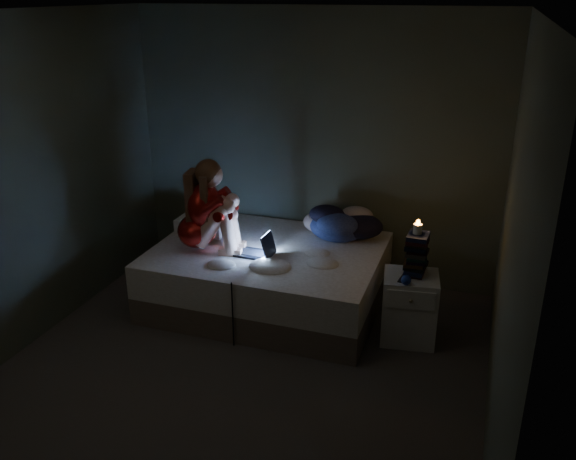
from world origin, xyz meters
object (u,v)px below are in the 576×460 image
at_px(nightstand, 409,308).
at_px(candle, 418,229).
at_px(laptop, 254,243).
at_px(bed, 268,276).
at_px(phone, 403,278).
at_px(woman, 196,205).

distance_m(nightstand, candle, 0.68).
xyz_separation_m(laptop, candle, (1.39, 0.01, 0.30)).
distance_m(bed, phone, 1.32).
distance_m(bed, laptop, 0.43).
relative_size(nightstand, candle, 7.27).
bearing_deg(woman, nightstand, -9.05).
relative_size(woman, nightstand, 1.44).
height_order(bed, phone, phone).
height_order(laptop, nightstand, laptop).
xyz_separation_m(bed, woman, (-0.59, -0.21, 0.70)).
xyz_separation_m(laptop, nightstand, (1.38, -0.04, -0.38)).
relative_size(nightstand, phone, 4.15).
height_order(laptop, phone, laptop).
bearing_deg(nightstand, laptop, 169.98).
bearing_deg(nightstand, phone, -134.96).
height_order(bed, nightstand, nightstand).
distance_m(laptop, phone, 1.33).
relative_size(bed, woman, 2.39).
bearing_deg(bed, phone, -12.84).
bearing_deg(laptop, candle, 2.50).
bearing_deg(woman, candle, -7.69).
relative_size(bed, nightstand, 3.46).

